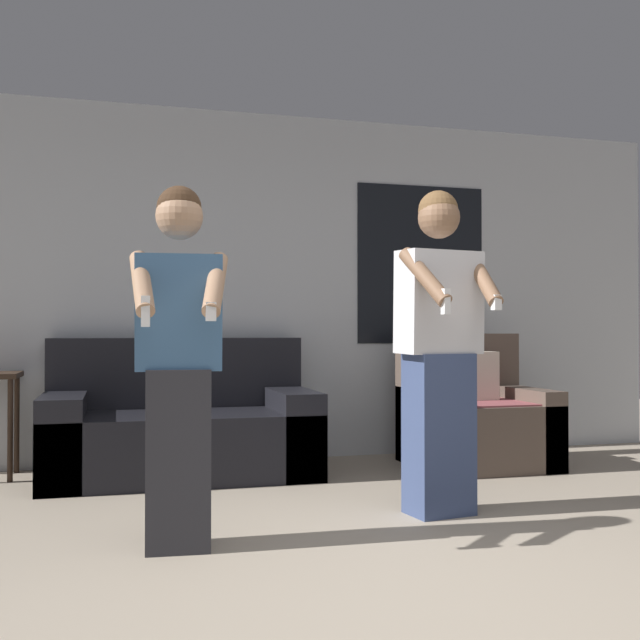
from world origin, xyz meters
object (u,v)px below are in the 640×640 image
object	(u,v)px
person_right	(439,348)
couch	(181,430)
person_left	(179,362)
armchair	(474,421)

from	to	relation	value
person_right	couch	bearing A→B (deg)	130.38
couch	person_right	world-z (taller)	person_right
person_left	couch	bearing A→B (deg)	84.99
couch	armchair	world-z (taller)	armchair
couch	person_left	world-z (taller)	person_left
person_right	person_left	bearing A→B (deg)	-168.45
armchair	person_left	size ratio (longest dim) A/B	0.59
couch	person_left	distance (m)	1.87
person_left	armchair	bearing A→B (deg)	34.75
couch	armchair	size ratio (longest dim) A/B	1.86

